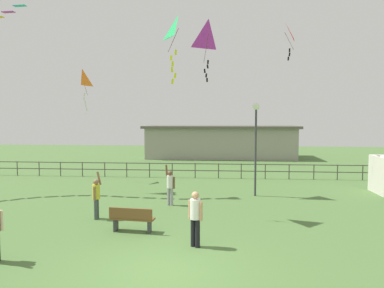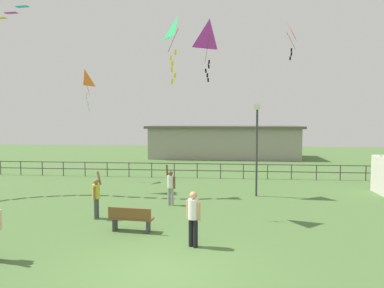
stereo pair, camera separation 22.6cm
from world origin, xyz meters
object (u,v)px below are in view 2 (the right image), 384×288
(lamppost, at_px, (257,129))
(person_3, at_px, (96,195))
(kite_3, at_px, (85,80))
(kite_0, at_px, (287,33))
(person_1, at_px, (171,185))
(kite_4, at_px, (210,35))
(person_0, at_px, (193,215))
(kite_1, at_px, (178,32))
(park_bench, at_px, (131,218))

(lamppost, height_order, person_3, lamppost)
(lamppost, bearing_deg, kite_3, 160.40)
(kite_3, bearing_deg, kite_0, -7.54)
(person_1, distance_m, kite_4, 7.44)
(lamppost, bearing_deg, person_0, -108.67)
(person_0, bearing_deg, person_1, 106.41)
(person_3, bearing_deg, kite_3, 114.10)
(person_3, relative_size, kite_0, 0.91)
(kite_0, distance_m, kite_1, 7.75)
(lamppost, distance_m, kite_0, 5.63)
(kite_3, bearing_deg, lamppost, -19.60)
(park_bench, height_order, kite_3, kite_3)
(person_1, relative_size, person_3, 1.00)
(lamppost, height_order, kite_4, kite_4)
(person_3, bearing_deg, lamppost, 35.54)
(person_3, bearing_deg, kite_1, 14.47)
(park_bench, xyz_separation_m, kite_3, (-5.37, 9.59, 5.65))
(kite_0, bearing_deg, park_bench, -128.12)
(kite_0, height_order, kite_4, kite_0)
(person_0, relative_size, kite_1, 0.65)
(kite_3, bearing_deg, kite_1, -47.72)
(person_3, bearing_deg, kite_0, 39.35)
(person_3, bearing_deg, person_1, 43.32)
(park_bench, xyz_separation_m, person_0, (2.23, -1.20, 0.50))
(kite_0, distance_m, kite_4, 4.48)
(lamppost, height_order, park_bench, lamppost)
(person_1, relative_size, kite_1, 0.69)
(person_3, distance_m, kite_3, 10.33)
(lamppost, height_order, kite_3, kite_3)
(kite_3, height_order, kite_4, kite_4)
(person_1, bearing_deg, kite_3, 136.61)
(park_bench, bearing_deg, person_3, 140.09)
(person_3, relative_size, kite_3, 0.65)
(person_0, relative_size, person_3, 0.93)
(park_bench, bearing_deg, person_1, 78.72)
(person_1, relative_size, kite_3, 0.65)
(kite_0, relative_size, kite_3, 0.72)
(park_bench, relative_size, kite_3, 0.56)
(kite_1, relative_size, kite_3, 0.94)
(park_bench, height_order, person_0, person_0)
(park_bench, relative_size, person_1, 0.86)
(lamppost, bearing_deg, person_1, -150.38)
(person_3, distance_m, kite_1, 6.98)
(lamppost, distance_m, kite_3, 11.02)
(person_3, xyz_separation_m, kite_1, (3.05, 0.79, 6.23))
(lamppost, relative_size, person_1, 2.56)
(person_3, height_order, kite_1, kite_1)
(kite_1, height_order, kite_3, kite_1)
(kite_0, relative_size, kite_1, 0.77)
(person_0, relative_size, kite_0, 0.85)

